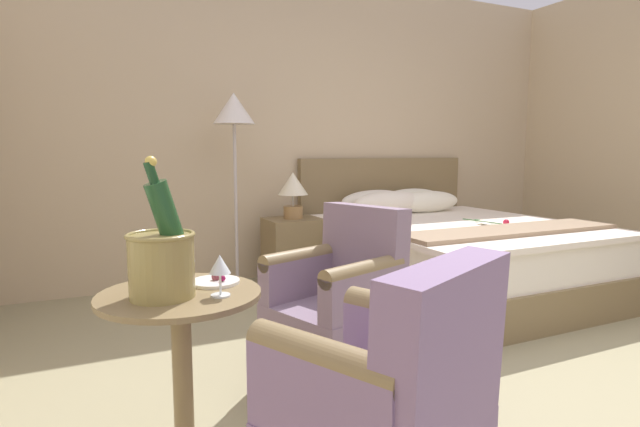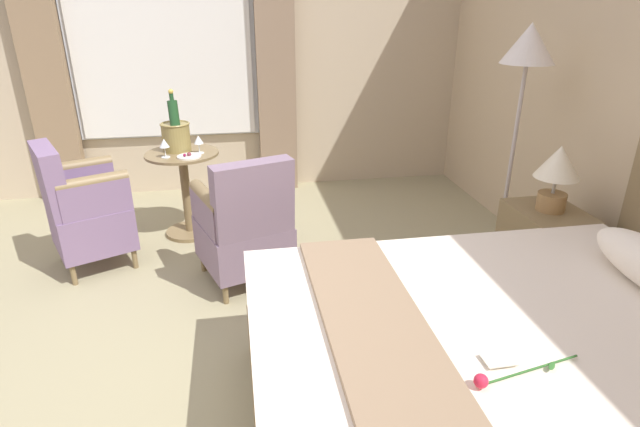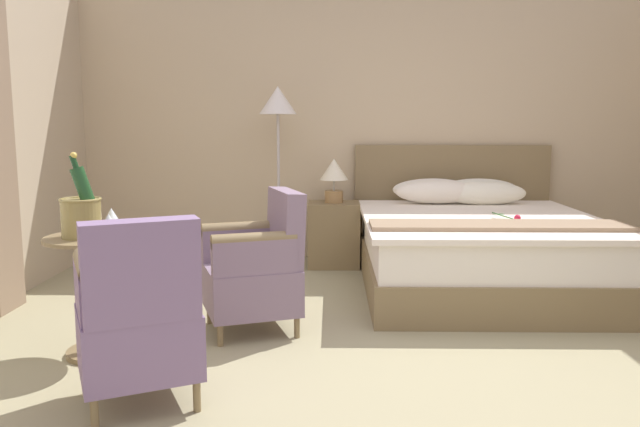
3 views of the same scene
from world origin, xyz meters
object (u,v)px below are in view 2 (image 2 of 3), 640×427
(side_table_round, at_px, (186,189))
(floor_lamp_brass, at_px, (526,66))
(nightstand, at_px, (541,253))
(champagne_bucket, at_px, (176,133))
(wine_glass_near_bucket, at_px, (164,144))
(wine_glass_near_edge, at_px, (199,141))
(armchair_facing_bed, at_px, (83,209))
(snack_plate, at_px, (189,156))
(bed, at_px, (550,388))
(bedside_lamp, at_px, (557,169))
(armchair_by_window, at_px, (245,226))

(side_table_round, bearing_deg, floor_lamp_brass, 69.81)
(nightstand, relative_size, champagne_bucket, 1.26)
(wine_glass_near_bucket, bearing_deg, side_table_round, 138.01)
(wine_glass_near_edge, height_order, armchair_facing_bed, armchair_facing_bed)
(side_table_round, bearing_deg, snack_plate, 25.10)
(nightstand, height_order, snack_plate, snack_plate)
(floor_lamp_brass, bearing_deg, armchair_facing_bed, -97.83)
(side_table_round, distance_m, wine_glass_near_bucket, 0.43)
(floor_lamp_brass, bearing_deg, champagne_bucket, -111.18)
(nightstand, height_order, wine_glass_near_bucket, wine_glass_near_bucket)
(bed, xyz_separation_m, wine_glass_near_edge, (-2.44, -1.45, 0.45))
(wine_glass_near_bucket, distance_m, wine_glass_near_edge, 0.25)
(floor_lamp_brass, distance_m, wine_glass_near_bucket, 2.56)
(champagne_bucket, height_order, snack_plate, champagne_bucket)
(bed, distance_m, nightstand, 1.33)
(nightstand, height_order, champagne_bucket, champagne_bucket)
(side_table_round, distance_m, snack_plate, 0.34)
(bed, height_order, champagne_bucket, champagne_bucket)
(armchair_facing_bed, bearing_deg, floor_lamp_brass, 82.17)
(bedside_lamp, distance_m, wine_glass_near_edge, 2.50)
(bedside_lamp, relative_size, snack_plate, 2.22)
(wine_glass_near_bucket, distance_m, armchair_facing_bed, 0.73)
(wine_glass_near_edge, distance_m, snack_plate, 0.15)
(nightstand, relative_size, wine_glass_near_bucket, 4.16)
(bedside_lamp, distance_m, floor_lamp_brass, 0.74)
(armchair_by_window, relative_size, armchair_facing_bed, 0.99)
(wine_glass_near_bucket, height_order, wine_glass_near_edge, wine_glass_near_bucket)
(wine_glass_near_bucket, distance_m, snack_plate, 0.20)
(bed, bearing_deg, wine_glass_near_bucket, -144.42)
(nightstand, relative_size, floor_lamp_brass, 0.36)
(bed, relative_size, armchair_facing_bed, 2.47)
(nightstand, height_order, bedside_lamp, bedside_lamp)
(armchair_facing_bed, bearing_deg, bed, 47.60)
(snack_plate, bearing_deg, bed, 32.99)
(nightstand, height_order, floor_lamp_brass, floor_lamp_brass)
(side_table_round, height_order, wine_glass_near_bucket, wine_glass_near_bucket)
(champagne_bucket, xyz_separation_m, wine_glass_near_edge, (0.10, 0.17, -0.04))
(snack_plate, distance_m, armchair_by_window, 0.85)
(bed, bearing_deg, bedside_lamp, 149.04)
(armchair_facing_bed, bearing_deg, armchair_by_window, 69.07)
(wine_glass_near_bucket, bearing_deg, armchair_facing_bed, -60.18)
(floor_lamp_brass, distance_m, side_table_round, 2.62)
(nightstand, distance_m, side_table_round, 2.64)
(wine_glass_near_bucket, height_order, snack_plate, wine_glass_near_bucket)
(champagne_bucket, distance_m, wine_glass_near_edge, 0.21)
(bedside_lamp, xyz_separation_m, wine_glass_near_bucket, (-1.23, -2.38, -0.06))
(floor_lamp_brass, distance_m, wine_glass_near_edge, 2.36)
(bed, distance_m, armchair_by_window, 2.00)
(bed, relative_size, armchair_by_window, 2.50)
(armchair_by_window, bearing_deg, snack_plate, -152.35)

